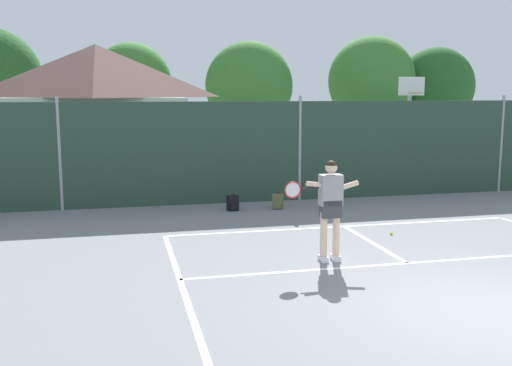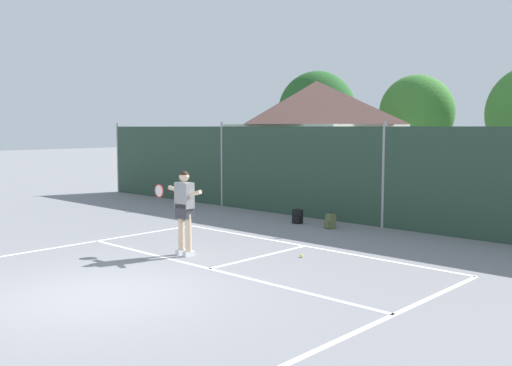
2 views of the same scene
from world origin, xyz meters
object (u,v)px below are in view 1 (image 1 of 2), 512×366
(basketball_hoop, at_px, (410,115))
(tennis_ball, at_px, (391,233))
(backpack_olive, at_px, (278,202))
(backpack_black, at_px, (233,203))
(tennis_player, at_px, (330,201))

(basketball_hoop, bearing_deg, tennis_ball, -120.06)
(basketball_hoop, bearing_deg, backpack_olive, -150.58)
(backpack_black, xyz_separation_m, backpack_olive, (1.20, -0.04, 0.00))
(tennis_player, bearing_deg, basketball_hoop, 54.29)
(tennis_player, height_order, tennis_ball, tennis_player)
(tennis_player, height_order, backpack_black, tennis_player)
(tennis_player, xyz_separation_m, tennis_ball, (2.01, 1.57, -1.08))
(tennis_ball, relative_size, backpack_black, 0.14)
(basketball_hoop, height_order, tennis_ball, basketball_hoop)
(tennis_player, relative_size, tennis_ball, 28.10)
(tennis_ball, relative_size, backpack_olive, 0.14)
(tennis_player, bearing_deg, tennis_ball, 37.94)
(tennis_player, relative_size, backpack_black, 4.01)
(tennis_ball, height_order, backpack_black, backpack_black)
(basketball_hoop, relative_size, backpack_black, 7.67)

